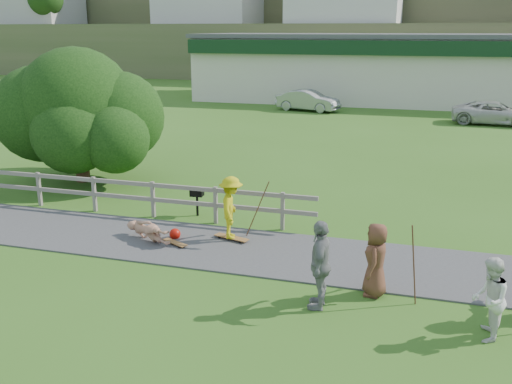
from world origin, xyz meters
TOP-DOWN VIEW (x-y plane):
  - ground at (0.00, 0.00)m, footprint 260.00×260.00m
  - path at (0.00, 1.50)m, footprint 34.00×3.00m
  - fence at (-4.62, 3.30)m, footprint 15.05×0.10m
  - strip_mall at (4.00, 34.94)m, footprint 32.50×10.75m
  - skater_rider at (0.91, 2.05)m, footprint 0.88×1.21m
  - skater_fallen at (-1.19, 1.39)m, footprint 1.06×1.58m
  - spectator_a at (7.00, -1.32)m, footprint 0.66×0.81m
  - spectator_b at (3.85, -0.98)m, footprint 0.50×1.11m
  - spectator_c at (4.87, -0.10)m, footprint 0.54×0.80m
  - car_silver at (-2.24, 27.35)m, footprint 4.58×2.49m
  - car_white at (9.54, 24.85)m, footprint 5.01×2.52m
  - tree at (-6.43, 6.39)m, footprint 6.68×6.68m
  - bbq at (-0.78, 3.80)m, footprint 0.40×0.32m
  - longboard_rider at (0.91, 2.05)m, footprint 1.02×0.50m
  - longboard_fallen at (-0.39, 1.29)m, footprint 0.81×0.53m
  - helmet at (-0.59, 1.74)m, footprint 0.31×0.31m
  - pole_rider at (1.51, 2.45)m, footprint 0.03×0.03m
  - pole_spec_left at (5.64, -0.29)m, footprint 0.03×0.03m

SIDE VIEW (x-z plane):
  - ground at x=0.00m, z-range 0.00..0.00m
  - path at x=0.00m, z-range 0.00..0.04m
  - longboard_fallen at x=-0.39m, z-range 0.00..0.09m
  - longboard_rider at x=0.91m, z-range 0.00..0.11m
  - helmet at x=-0.59m, z-range 0.00..0.31m
  - skater_fallen at x=-1.19m, z-range 0.00..0.58m
  - bbq at x=-0.78m, z-range 0.00..0.82m
  - car_white at x=9.54m, z-range 0.00..1.36m
  - car_silver at x=-2.24m, z-range 0.00..1.43m
  - fence at x=-4.62m, z-range 0.17..1.27m
  - spectator_a at x=7.00m, z-range 0.00..1.57m
  - spectator_c at x=4.87m, z-range 0.00..1.60m
  - skater_rider at x=0.91m, z-range 0.00..1.68m
  - pole_spec_left at x=5.64m, z-range 0.00..1.71m
  - pole_rider at x=1.51m, z-range 0.00..1.74m
  - spectator_b at x=3.85m, z-range 0.00..1.86m
  - tree at x=-6.43m, z-range 0.00..3.50m
  - strip_mall at x=4.00m, z-range 0.03..5.13m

